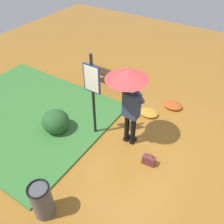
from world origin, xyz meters
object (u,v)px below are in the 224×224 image
object	(u,v)px
person_with_umbrella	(129,91)
info_sign_post	(93,88)
handbag	(149,160)
park_bench	(109,77)
trash_bin	(42,201)

from	to	relation	value
person_with_umbrella	info_sign_post	bearing A→B (deg)	14.24
handbag	park_bench	bearing A→B (deg)	-40.86
person_with_umbrella	park_bench	xyz separation A→B (m)	(1.75, -1.84, -1.15)
person_with_umbrella	info_sign_post	xyz separation A→B (m)	(0.84, 0.21, -0.11)
person_with_umbrella	trash_bin	world-z (taller)	person_with_umbrella
person_with_umbrella	park_bench	distance (m)	2.79
park_bench	handbag	bearing A→B (deg)	139.14
trash_bin	park_bench	bearing A→B (deg)	-72.53
park_bench	info_sign_post	bearing A→B (deg)	113.83
trash_bin	handbag	bearing A→B (deg)	-118.49
info_sign_post	trash_bin	bearing A→B (deg)	101.50
person_with_umbrella	park_bench	world-z (taller)	person_with_umbrella
info_sign_post	person_with_umbrella	bearing A→B (deg)	-165.76
trash_bin	person_with_umbrella	bearing A→B (deg)	-98.13
person_with_umbrella	park_bench	size ratio (longest dim) A/B	1.46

